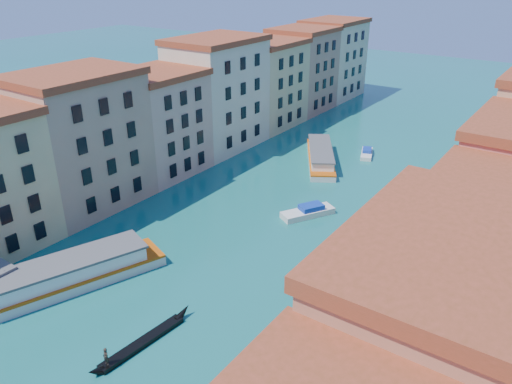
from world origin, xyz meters
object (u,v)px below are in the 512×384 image
at_px(gondola_fore, 142,341).
at_px(gondola_right, 262,377).
at_px(vaporetto_far, 320,155).
at_px(vaporetto_near, 65,275).

bearing_deg(gondola_fore, gondola_right, 17.95).
relative_size(vaporetto_far, gondola_fore, 1.46).
distance_m(gondola_fore, gondola_right, 12.35).
bearing_deg(vaporetto_near, gondola_right, 22.16).
height_order(vaporetto_far, gondola_fore, vaporetto_far).
distance_m(vaporetto_near, gondola_fore, 14.24).
xyz_separation_m(vaporetto_near, gondola_right, (26.13, 0.99, -1.04)).
bearing_deg(gondola_right, vaporetto_near, 167.70).
relative_size(vaporetto_near, gondola_right, 1.93).
relative_size(vaporetto_near, vaporetto_far, 1.24).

